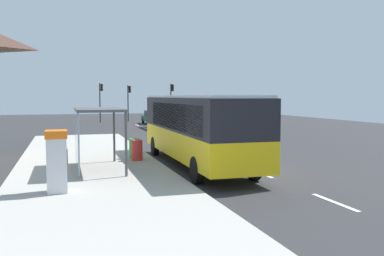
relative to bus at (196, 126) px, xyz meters
name	(u,v)px	position (x,y,z in m)	size (l,w,h in m)	color
ground_plane	(168,139)	(1.71, 12.49, -1.86)	(56.00, 92.00, 0.04)	#2D2D30
sidewalk_platform	(90,167)	(-4.69, 0.49, -1.75)	(6.20, 30.00, 0.18)	#ADAAA3
lane_stripe_seg_0	(335,202)	(1.96, -7.51, -1.84)	(0.16, 2.20, 0.01)	silver
lane_stripe_seg_1	(260,173)	(1.96, -2.51, -1.84)	(0.16, 2.20, 0.01)	silver
lane_stripe_seg_2	(217,156)	(1.96, 2.49, -1.84)	(0.16, 2.20, 0.01)	silver
lane_stripe_seg_3	(190,146)	(1.96, 7.49, -1.84)	(0.16, 2.20, 0.01)	silver
lane_stripe_seg_4	(171,138)	(1.96, 12.49, -1.84)	(0.16, 2.20, 0.01)	silver
lane_stripe_seg_5	(157,133)	(1.96, 17.49, -1.84)	(0.16, 2.20, 0.01)	silver
lane_stripe_seg_6	(146,128)	(1.96, 22.49, -1.84)	(0.16, 2.20, 0.01)	silver
lane_stripe_seg_7	(137,125)	(1.96, 27.49, -1.84)	(0.16, 2.20, 0.01)	silver
bus	(196,126)	(0.00, 0.00, 0.00)	(2.62, 11.03, 3.21)	yellow
white_van	(166,115)	(3.91, 22.09, -0.50)	(2.08, 5.22, 2.30)	silver
sedan_near	(153,117)	(4.01, 29.03, -1.05)	(1.89, 4.42, 1.52)	#195933
ticket_machine	(57,161)	(-5.97, -4.48, -0.67)	(0.66, 0.76, 1.94)	silver
recycling_bin_red	(137,150)	(-2.49, 1.33, -1.19)	(0.52, 0.52, 0.95)	red
recycling_bin_green	(135,148)	(-2.49, 2.03, -1.19)	(0.52, 0.52, 0.95)	green
traffic_light_near_side	(172,96)	(7.22, 32.84, 1.29)	(0.49, 0.28, 4.69)	#2D2D2D
traffic_light_far_side	(101,96)	(-1.39, 33.64, 1.30)	(0.49, 0.28, 4.70)	#2D2D2D
traffic_light_median	(129,97)	(2.12, 34.44, 1.18)	(0.49, 0.28, 4.50)	#2D2D2D
bus_shelter	(90,123)	(-4.70, -0.61, 0.25)	(1.80, 4.00, 2.50)	#4C4C51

